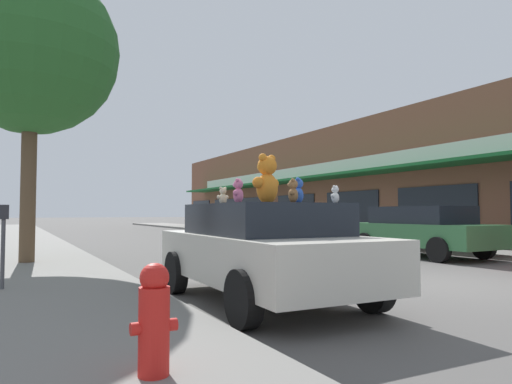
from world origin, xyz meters
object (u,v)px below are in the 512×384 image
(parking_meter, at_px, (3,235))
(street_tree, at_px, (31,50))
(teddy_bear_giant, at_px, (267,180))
(teddy_bear_blue, at_px, (298,191))
(teddy_bear_brown, at_px, (293,191))
(fire_hydrant, at_px, (154,319))
(teddy_bear_cream, at_px, (223,196))
(teddy_bear_white, at_px, (335,195))
(parked_car_far_center, at_px, (421,229))
(teddy_bear_pink, at_px, (238,191))
(teddy_bear_black, at_px, (264,197))
(plush_art_car, at_px, (264,249))

(parking_meter, bearing_deg, street_tree, 83.74)
(teddy_bear_giant, height_order, teddy_bear_blue, teddy_bear_giant)
(teddy_bear_giant, distance_m, teddy_bear_brown, 0.82)
(parking_meter, bearing_deg, fire_hydrant, -77.90)
(teddy_bear_cream, bearing_deg, fire_hydrant, 55.60)
(teddy_bear_blue, xyz_separation_m, teddy_bear_brown, (-0.25, -0.26, -0.02))
(teddy_bear_white, relative_size, parked_car_far_center, 0.06)
(teddy_bear_brown, height_order, fire_hydrant, teddy_bear_brown)
(teddy_bear_cream, bearing_deg, parked_car_far_center, -162.25)
(teddy_bear_brown, height_order, street_tree, street_tree)
(teddy_bear_white, bearing_deg, teddy_bear_pink, -51.61)
(teddy_bear_black, relative_size, fire_hydrant, 0.34)
(teddy_bear_pink, xyz_separation_m, street_tree, (-2.41, 6.29, 3.58))
(plush_art_car, distance_m, teddy_bear_white, 1.30)
(street_tree, bearing_deg, teddy_bear_brown, -67.14)
(fire_hydrant, relative_size, parking_meter, 0.62)
(parked_car_far_center, bearing_deg, parking_meter, -171.09)
(parked_car_far_center, height_order, fire_hydrant, parked_car_far_center)
(teddy_bear_giant, bearing_deg, plush_art_car, -25.91)
(teddy_bear_white, bearing_deg, plush_art_car, -73.34)
(teddy_bear_black, height_order, teddy_bear_white, teddy_bear_black)
(plush_art_car, height_order, teddy_bear_cream, teddy_bear_cream)
(teddy_bear_blue, bearing_deg, parked_car_far_center, 162.04)
(teddy_bear_brown, bearing_deg, plush_art_car, -143.69)
(plush_art_car, xyz_separation_m, street_tree, (-2.92, 6.11, 4.40))
(fire_hydrant, bearing_deg, parking_meter, 102.10)
(street_tree, bearing_deg, teddy_bear_pink, -69.02)
(teddy_bear_white, bearing_deg, teddy_bear_brown, -23.69)
(teddy_bear_blue, bearing_deg, teddy_bear_pink, -73.98)
(teddy_bear_black, bearing_deg, teddy_bear_white, 75.18)
(teddy_bear_giant, height_order, street_tree, street_tree)
(teddy_bear_black, distance_m, fire_hydrant, 4.69)
(teddy_bear_pink, distance_m, parked_car_far_center, 8.93)
(teddy_bear_cream, distance_m, teddy_bear_brown, 1.61)
(plush_art_car, distance_m, fire_hydrant, 3.53)
(teddy_bear_cream, xyz_separation_m, teddy_bear_pink, (-0.20, -0.97, 0.03))
(teddy_bear_blue, bearing_deg, parking_meter, -84.66)
(teddy_bear_giant, xyz_separation_m, street_tree, (-2.97, 6.11, 3.39))
(teddy_bear_black, bearing_deg, street_tree, -76.83)
(teddy_bear_brown, height_order, parked_car_far_center, teddy_bear_brown)
(teddy_bear_giant, bearing_deg, parking_meter, -53.53)
(teddy_bear_black, distance_m, teddy_bear_brown, 1.82)
(teddy_bear_blue, bearing_deg, fire_hydrant, -10.25)
(teddy_bear_giant, xyz_separation_m, teddy_bear_black, (0.48, 0.94, -0.22))
(teddy_bear_white, height_order, street_tree, street_tree)
(teddy_bear_giant, xyz_separation_m, parked_car_far_center, (7.41, 3.77, -0.98))
(teddy_bear_cream, bearing_deg, teddy_bear_brown, 97.29)
(teddy_bear_blue, relative_size, teddy_bear_white, 1.43)
(teddy_bear_cream, bearing_deg, parking_meter, -26.04)
(plush_art_car, height_order, teddy_bear_blue, teddy_bear_blue)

